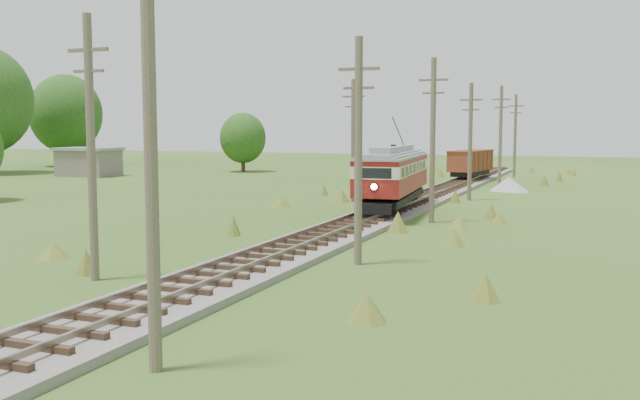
% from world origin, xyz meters
% --- Properties ---
extents(railbed_main, '(3.60, 96.00, 0.57)m').
position_xyz_m(railbed_main, '(0.00, 34.00, 0.19)').
color(railbed_main, '#605B54').
rests_on(railbed_main, ground).
extents(streetcar, '(3.88, 11.83, 5.36)m').
position_xyz_m(streetcar, '(0.00, 34.48, 2.52)').
color(streetcar, black).
rests_on(streetcar, ground).
extents(gondola, '(3.32, 7.80, 2.51)m').
position_xyz_m(gondola, '(0.00, 61.93, 1.92)').
color(gondola, black).
rests_on(gondola, ground).
extents(gravel_pile, '(3.24, 3.43, 1.18)m').
position_xyz_m(gravel_pile, '(4.84, 52.79, 0.55)').
color(gravel_pile, gray).
rests_on(gravel_pile, ground).
extents(utility_pole_r_1, '(0.30, 0.30, 8.80)m').
position_xyz_m(utility_pole_r_1, '(3.10, 5.00, 4.40)').
color(utility_pole_r_1, brown).
rests_on(utility_pole_r_1, ground).
extents(utility_pole_r_2, '(1.60, 0.30, 8.60)m').
position_xyz_m(utility_pole_r_2, '(3.30, 18.00, 4.42)').
color(utility_pole_r_2, brown).
rests_on(utility_pole_r_2, ground).
extents(utility_pole_r_3, '(1.60, 0.30, 9.00)m').
position_xyz_m(utility_pole_r_3, '(3.20, 31.00, 4.63)').
color(utility_pole_r_3, brown).
rests_on(utility_pole_r_3, ground).
extents(utility_pole_r_4, '(1.60, 0.30, 8.40)m').
position_xyz_m(utility_pole_r_4, '(3.00, 44.00, 4.32)').
color(utility_pole_r_4, brown).
rests_on(utility_pole_r_4, ground).
extents(utility_pole_r_5, '(1.60, 0.30, 8.90)m').
position_xyz_m(utility_pole_r_5, '(3.40, 57.00, 4.58)').
color(utility_pole_r_5, brown).
rests_on(utility_pole_r_5, ground).
extents(utility_pole_r_6, '(1.60, 0.30, 8.70)m').
position_xyz_m(utility_pole_r_6, '(3.20, 70.00, 4.47)').
color(utility_pole_r_6, brown).
rests_on(utility_pole_r_6, ground).
extents(utility_pole_l_a, '(1.60, 0.30, 9.00)m').
position_xyz_m(utility_pole_l_a, '(-4.20, 12.00, 4.63)').
color(utility_pole_l_a, brown).
rests_on(utility_pole_l_a, ground).
extents(utility_pole_l_b, '(1.60, 0.30, 8.60)m').
position_xyz_m(utility_pole_l_b, '(-4.50, 40.00, 4.42)').
color(utility_pole_l_b, brown).
rests_on(utility_pole_l_b, ground).
extents(tree_left_5, '(9.66, 9.66, 12.44)m').
position_xyz_m(tree_left_5, '(-56.00, 70.00, 7.12)').
color(tree_left_5, '#38281C').
rests_on(tree_left_5, ground).
extents(tree_mid_a, '(5.46, 5.46, 7.03)m').
position_xyz_m(tree_mid_a, '(-28.00, 68.00, 4.02)').
color(tree_mid_a, '#38281C').
rests_on(tree_mid_a, ground).
extents(shed, '(6.40, 4.40, 3.10)m').
position_xyz_m(shed, '(-40.00, 55.00, 1.57)').
color(shed, slate).
rests_on(shed, ground).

